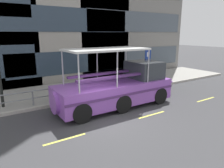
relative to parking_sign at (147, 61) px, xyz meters
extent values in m
plane|color=#3D3D3F|center=(-6.49, -3.92, -2.06)|extent=(120.00, 120.00, 0.00)
cube|color=#99968E|center=(-6.49, 1.68, -1.97)|extent=(32.00, 4.80, 0.18)
cube|color=#B2ADA3|center=(-6.49, -0.81, -1.97)|extent=(32.00, 0.18, 0.18)
cube|color=#DBD64C|center=(-8.89, -4.92, -2.05)|extent=(1.80, 0.12, 0.01)
cube|color=#DBD64C|center=(-4.09, -4.92, -2.05)|extent=(1.80, 0.12, 0.01)
cube|color=#DBD64C|center=(0.71, -4.92, -2.05)|extent=(1.80, 0.12, 0.01)
cube|color=#2D3D4C|center=(-4.47, 4.45, -0.29)|extent=(10.92, 0.06, 1.94)
cube|color=#2D3D4C|center=(-4.47, 4.45, 3.24)|extent=(10.92, 0.06, 1.94)
cube|color=#4C5660|center=(2.77, 4.45, -0.28)|extent=(11.80, 0.06, 1.96)
cube|color=#4C5660|center=(2.77, 4.45, 3.28)|extent=(11.80, 0.06, 1.96)
cylinder|color=gray|center=(-5.40, -0.47, -1.03)|extent=(11.12, 0.07, 0.07)
cylinder|color=gray|center=(-5.40, -0.47, -1.46)|extent=(11.12, 0.06, 0.06)
cylinder|color=gray|center=(-9.11, -0.47, -1.46)|extent=(0.09, 0.09, 0.84)
cylinder|color=gray|center=(-7.26, -0.47, -1.46)|extent=(0.09, 0.09, 0.84)
cylinder|color=gray|center=(-5.40, -0.47, -1.46)|extent=(0.09, 0.09, 0.84)
cylinder|color=gray|center=(-3.55, -0.47, -1.46)|extent=(0.09, 0.09, 0.84)
cylinder|color=gray|center=(-1.70, -0.47, -1.46)|extent=(0.09, 0.09, 0.84)
cylinder|color=gray|center=(0.16, -0.47, -1.46)|extent=(0.09, 0.09, 0.84)
cylinder|color=#4C4F54|center=(0.00, 0.03, -0.51)|extent=(0.08, 0.08, 2.74)
cube|color=navy|center=(0.00, -0.02, 0.51)|extent=(0.60, 0.04, 0.76)
cube|color=white|center=(0.00, -0.04, 0.51)|extent=(0.24, 0.01, 0.36)
cube|color=purple|center=(-5.03, -2.73, -1.18)|extent=(6.92, 2.39, 1.20)
cone|color=purple|center=(-0.79, -2.73, -1.18)|extent=(1.56, 1.14, 1.14)
cylinder|color=purple|center=(-8.49, -2.73, -1.18)|extent=(0.35, 1.14, 1.14)
cube|color=#4D2A62|center=(-5.03, -3.95, -1.03)|extent=(6.92, 0.04, 0.12)
sphere|color=white|center=(-0.40, -2.73, -1.13)|extent=(0.22, 0.22, 0.22)
cube|color=#33383D|center=(-2.78, -2.73, -0.07)|extent=(1.73, 2.01, 1.04)
cube|color=silver|center=(-5.55, -2.73, 1.30)|extent=(4.50, 2.20, 0.10)
cylinder|color=#B2B2B7|center=(-3.42, -1.68, 0.33)|extent=(0.07, 0.07, 1.84)
cylinder|color=#B2B2B7|center=(-3.42, -3.79, 0.33)|extent=(0.07, 0.07, 1.84)
cylinder|color=#B2B2B7|center=(-5.55, -1.68, 0.33)|extent=(0.07, 0.07, 1.84)
cylinder|color=#B2B2B7|center=(-5.55, -3.79, 0.33)|extent=(0.07, 0.07, 1.84)
cylinder|color=#B2B2B7|center=(-7.68, -1.68, 0.33)|extent=(0.07, 0.07, 1.84)
cylinder|color=#B2B2B7|center=(-7.68, -3.79, 0.33)|extent=(0.07, 0.07, 1.84)
cube|color=#4D2A62|center=(-5.55, -2.16, -0.14)|extent=(4.14, 0.28, 0.12)
cube|color=#4D2A62|center=(-5.55, -3.31, -0.14)|extent=(4.14, 0.28, 0.12)
cylinder|color=black|center=(-2.43, -1.63, -1.56)|extent=(1.00, 0.28, 1.00)
cylinder|color=black|center=(-2.43, -3.83, -1.56)|extent=(1.00, 0.28, 1.00)
cylinder|color=black|center=(-5.20, -1.63, -1.56)|extent=(1.00, 0.28, 1.00)
cylinder|color=black|center=(-5.20, -3.83, -1.56)|extent=(1.00, 0.28, 1.00)
cylinder|color=black|center=(-7.62, -1.63, -1.56)|extent=(1.00, 0.28, 1.00)
cylinder|color=black|center=(-7.62, -3.83, -1.56)|extent=(1.00, 0.28, 1.00)
cylinder|color=black|center=(-1.91, 0.25, -1.44)|extent=(0.11, 0.11, 0.88)
cylinder|color=black|center=(-1.83, 0.40, -1.44)|extent=(0.11, 0.11, 0.88)
cube|color=#38383D|center=(-1.87, 0.32, -0.69)|extent=(0.31, 0.38, 0.62)
cylinder|color=#38383D|center=(-1.96, 0.13, -0.72)|extent=(0.08, 0.08, 0.56)
cylinder|color=#38383D|center=(-1.78, 0.52, -0.72)|extent=(0.08, 0.08, 0.56)
sphere|color=#936B4C|center=(-1.87, 0.32, -0.23)|extent=(0.24, 0.24, 0.24)
camera|label=1|loc=(-11.45, -12.37, 2.14)|focal=33.16mm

